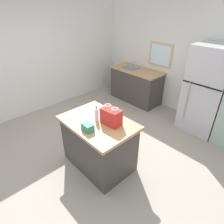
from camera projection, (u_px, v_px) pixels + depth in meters
ground at (98, 154)px, 3.63m from camera, size 6.38×6.38×0.00m
back_wall at (182, 61)px, 4.56m from camera, size 4.87×0.13×2.55m
left_wall at (30, 61)px, 4.52m from camera, size 0.10×5.32×2.55m
kitchen_island at (99, 143)px, 3.20m from camera, size 1.19×0.82×0.89m
refrigerator at (207, 91)px, 3.93m from camera, size 0.77×0.75×1.82m
sink_counter at (136, 85)px, 5.39m from camera, size 1.45×0.67×1.09m
shopping_bag at (111, 117)px, 2.85m from camera, size 0.32×0.21×0.30m
small_box at (88, 127)px, 2.74m from camera, size 0.19×0.13×0.11m
bottle at (97, 114)px, 2.93m from camera, size 0.06×0.06×0.26m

